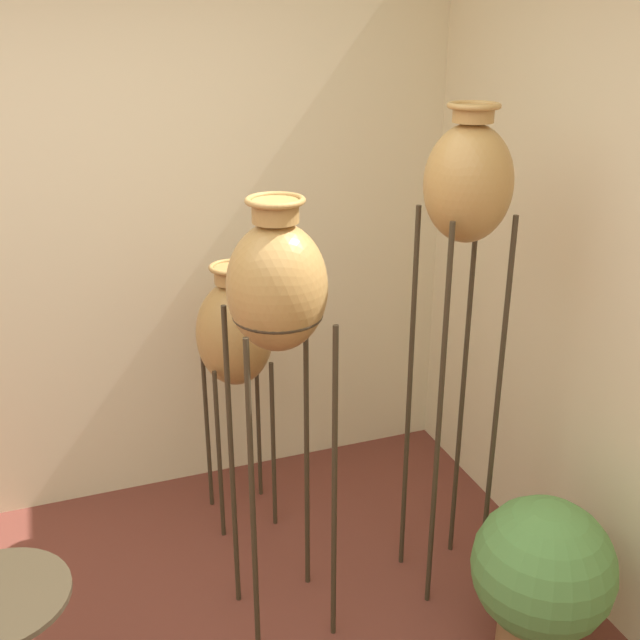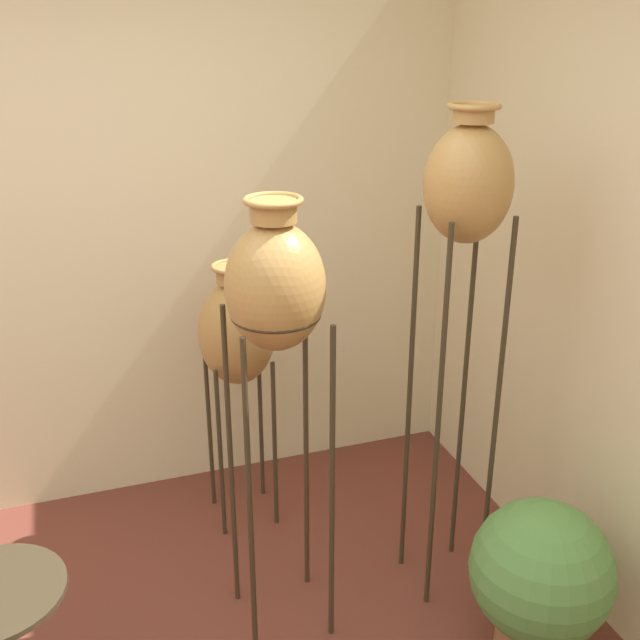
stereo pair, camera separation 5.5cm
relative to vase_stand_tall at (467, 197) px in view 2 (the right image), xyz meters
The scene contains 5 objects.
wall_back 1.79m from the vase_stand_tall, 140.56° to the left, with size 7.72×0.06×2.70m.
vase_stand_tall is the anchor object (origin of this frame).
vase_stand_medium 0.74m from the vase_stand_tall, behind, with size 0.34×0.34×1.68m.
vase_stand_short 1.20m from the vase_stand_tall, 134.56° to the left, with size 0.33×0.33×1.25m.
potted_plant 1.36m from the vase_stand_tall, 78.04° to the right, with size 0.51×0.51×0.66m.
Camera 2 is at (0.06, -1.47, 2.20)m, focal length 42.00 mm.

